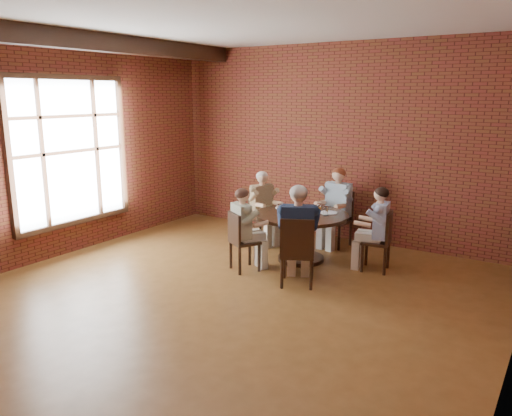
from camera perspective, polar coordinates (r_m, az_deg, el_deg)
The scene contains 30 objects.
floor at distance 6.36m, azimuth -4.48°, elevation -10.66°, with size 7.00×7.00×0.00m, color brown.
ceiling at distance 5.89m, azimuth -5.10°, elevation 21.27°, with size 7.00×7.00×0.00m, color silver.
wall_back at distance 8.90m, azimuth 9.22°, elevation 7.34°, with size 7.00×7.00×0.00m, color maroon.
wall_left at distance 8.27m, azimuth -23.01°, elevation 6.08°, with size 7.00×7.00×0.00m, color maroon.
ceiling_beam at distance 7.62m, azimuth -20.52°, elevation 17.65°, with size 0.22×6.90×0.26m, color black.
window at distance 8.45m, azimuth -20.47°, elevation 6.07°, with size 0.10×2.16×2.36m.
dining_table at distance 7.72m, azimuth 5.21°, elevation -2.23°, with size 1.43×1.43×0.75m.
chair_a at distance 7.47m, azimuth 14.13°, elevation -3.44°, with size 0.44×0.44×0.89m.
diner_a at distance 7.44m, azimuth 13.64°, elevation -2.39°, with size 0.47×0.58×1.24m, color #4360AF, non-canonical shape.
chair_b at distance 8.61m, azimuth 9.42°, elevation -0.89°, with size 0.48×0.48×0.94m.
diner_b at distance 8.50m, azimuth 9.16°, elevation 0.05°, with size 0.53×0.65×1.34m, color #8AA0B0, non-canonical shape.
chair_c at distance 8.66m, azimuth 0.57°, elevation -0.79°, with size 0.51×0.51×0.89m.
diner_c at distance 8.56m, azimuth 0.84°, elevation 0.00°, with size 0.48×0.59×1.25m, color brown, non-canonical shape.
chair_d at distance 7.25m, azimuth -1.79°, elevation -3.57°, with size 0.51×0.51×0.88m.
diner_d at distance 7.25m, azimuth -1.30°, elevation -2.51°, with size 0.46×0.57×1.22m, color tan, non-canonical shape.
chair_e at distance 6.67m, azimuth 4.74°, elevation -4.76°, with size 0.59×0.59×0.96m.
diner_e at distance 6.71m, azimuth 4.81°, elevation -3.14°, with size 0.55×0.68×1.38m, color #15223D, non-canonical shape.
plate_a at distance 7.74m, azimuth 8.30°, elevation -0.53°, with size 0.26×0.26×0.01m, color white.
plate_b at distance 8.03m, azimuth 5.96°, elevation 0.03°, with size 0.26×0.26×0.01m, color white.
plate_c at distance 8.00m, azimuth 3.17°, elevation 0.03°, with size 0.26×0.26×0.01m, color white.
plate_d at distance 7.27m, azimuth 4.80°, elevation -1.31°, with size 0.26×0.26×0.01m, color white.
glass_a at distance 7.56m, azimuth 7.95°, elevation -0.35°, with size 0.07×0.07×0.14m, color white.
glass_b at distance 7.74m, azimuth 7.18°, elevation -0.02°, with size 0.07×0.07×0.14m, color white.
glass_c at distance 7.93m, azimuth 5.05°, elevation 0.34°, with size 0.07×0.07×0.14m, color white.
glass_d at distance 7.85m, azimuth 4.65°, elevation 0.23°, with size 0.07×0.07×0.14m, color white.
glass_e at distance 7.66m, azimuth 2.66°, elevation -0.06°, with size 0.07×0.07×0.14m, color white.
glass_f at distance 7.53m, azimuth 2.80°, elevation -0.30°, with size 0.07×0.07×0.14m, color white.
glass_g at distance 7.50m, azimuth 4.70°, elevation -0.37°, with size 0.07×0.07×0.14m, color white.
glass_h at distance 7.44m, azimuth 6.86°, elevation -0.54°, with size 0.07×0.07×0.14m, color white.
smartphone at distance 7.29m, azimuth 5.13°, elevation -1.31°, with size 0.07×0.13×0.01m, color black.
Camera 1 is at (3.57, -4.61, 2.54)m, focal length 35.00 mm.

